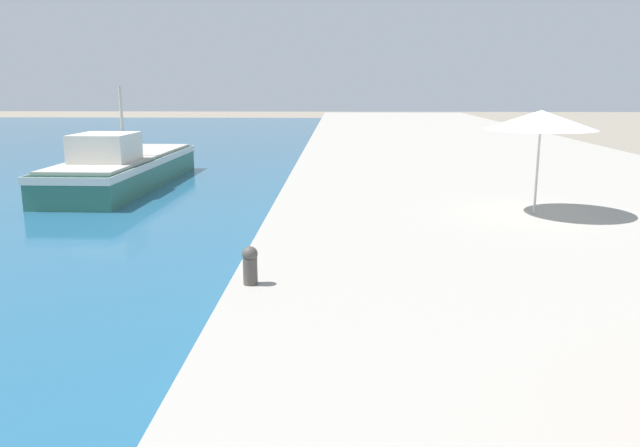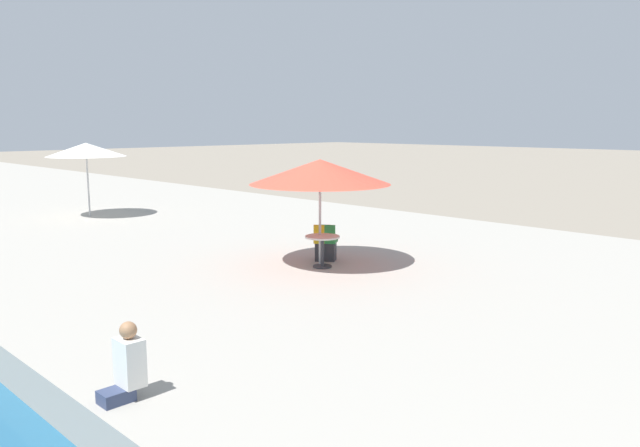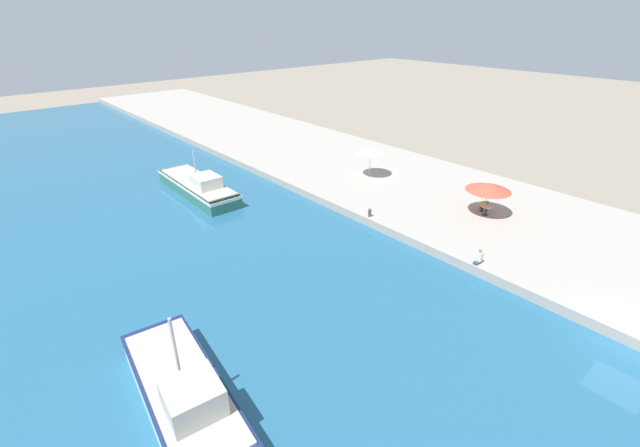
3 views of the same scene
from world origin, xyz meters
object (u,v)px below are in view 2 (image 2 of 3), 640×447
at_px(cafe_table, 322,245).
at_px(cafe_chair_right, 328,248).
at_px(cafe_umbrella_white, 86,150).
at_px(person_at_quay, 127,365).
at_px(cafe_chair_left, 322,247).
at_px(cafe_umbrella_pink, 320,172).

distance_m(cafe_table, cafe_chair_right, 0.75).
height_order(cafe_umbrella_white, person_at_quay, cafe_umbrella_white).
bearing_deg(person_at_quay, cafe_chair_right, 27.09).
bearing_deg(cafe_chair_left, cafe_table, -90.00).
bearing_deg(cafe_chair_right, cafe_table, -90.00).
xyz_separation_m(cafe_umbrella_pink, cafe_chair_right, (0.51, 0.23, -1.88)).
bearing_deg(cafe_umbrella_pink, cafe_chair_left, 40.66).
height_order(cafe_umbrella_pink, person_at_quay, cafe_umbrella_pink).
height_order(cafe_table, cafe_chair_left, cafe_chair_left).
distance_m(cafe_umbrella_white, cafe_table, 11.79).
bearing_deg(cafe_table, cafe_chair_left, 46.18).
height_order(cafe_chair_right, person_at_quay, person_at_quay).
distance_m(cafe_umbrella_pink, cafe_chair_left, 1.96).
bearing_deg(cafe_umbrella_pink, cafe_chair_right, 24.00).
xyz_separation_m(cafe_table, person_at_quay, (-6.63, -3.30, -0.11)).
height_order(cafe_umbrella_white, cafe_chair_right, cafe_umbrella_white).
bearing_deg(person_at_quay, cafe_table, 26.46).
xyz_separation_m(cafe_chair_left, cafe_chair_right, (0.10, -0.12, 0.00)).
height_order(cafe_umbrella_white, cafe_table, cafe_umbrella_white).
relative_size(cafe_table, person_at_quay, 0.84).
height_order(cafe_umbrella_pink, cafe_umbrella_white, cafe_umbrella_white).
relative_size(cafe_umbrella_white, cafe_chair_right, 3.03).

